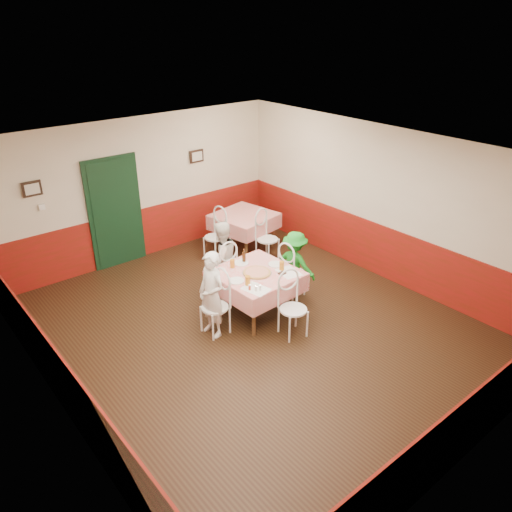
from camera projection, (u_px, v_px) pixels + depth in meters
floor at (254, 328)px, 7.95m from camera, size 7.00×7.00×0.00m
ceiling at (253, 155)px, 6.71m from camera, size 7.00×7.00×0.00m
back_wall at (141, 189)px, 9.75m from camera, size 6.00×0.10×2.80m
front_wall at (478, 366)px, 4.90m from camera, size 6.00×0.10×2.80m
left_wall at (47, 321)px, 5.62m from camera, size 0.10×7.00×2.80m
right_wall at (382, 204)px, 9.04m from camera, size 0.10×7.00×2.80m
wainscot_back at (146, 232)px, 10.14m from camera, size 6.00×0.03×1.00m
wainscot_front at (460, 433)px, 5.31m from camera, size 6.00×0.03×1.00m
wainscot_left at (62, 383)px, 6.03m from camera, size 0.03×7.00×1.00m
wainscot_right at (376, 249)px, 9.43m from camera, size 0.03×7.00×1.00m
door at (115, 214)px, 9.53m from camera, size 0.96×0.06×2.10m
picture_left at (32, 189)px, 8.38m from camera, size 0.32×0.03×0.26m
picture_right at (197, 156)px, 10.26m from camera, size 0.32×0.03×0.26m
thermostat at (42, 207)px, 8.59m from camera, size 0.10×0.03×0.10m
main_table at (256, 293)px, 8.19m from camera, size 1.27×1.27×0.77m
second_table at (244, 231)px, 10.47m from camera, size 1.30×1.30×0.77m
chair_left at (215, 307)px, 7.65m from camera, size 0.42×0.42×0.90m
chair_right at (292, 272)px, 8.67m from camera, size 0.46×0.46×0.90m
chair_far at (224, 271)px, 8.73m from camera, size 0.44×0.44×0.90m
chair_near at (293, 310)px, 7.59m from camera, size 0.49×0.49×0.90m
chair_second_a at (215, 237)px, 10.01m from camera, size 0.49×0.49×0.90m
chair_second_b at (268, 239)px, 9.92m from camera, size 0.49×0.49×0.90m
pizza at (257, 272)px, 7.99m from camera, size 0.47×0.47×0.03m
plate_left at (236, 281)px, 7.76m from camera, size 0.26×0.26×0.01m
plate_right at (276, 264)px, 8.26m from camera, size 0.26×0.26×0.01m
plate_far at (241, 263)px, 8.30m from camera, size 0.26×0.26×0.01m
glass_a at (248, 281)px, 7.62m from camera, size 0.09×0.09×0.15m
glass_b at (282, 266)px, 8.07m from camera, size 0.08×0.08×0.15m
glass_c at (232, 264)px, 8.14m from camera, size 0.08×0.08×0.14m
beer_bottle at (244, 256)px, 8.30m from camera, size 0.06×0.06×0.22m
shaker_a at (256, 289)px, 7.46m from camera, size 0.04×0.04×0.09m
shaker_b at (260, 288)px, 7.48m from camera, size 0.04×0.04×0.09m
shaker_c at (250, 287)px, 7.49m from camera, size 0.04×0.04×0.09m
menu_left at (256, 289)px, 7.54m from camera, size 0.37×0.45×0.00m
menu_right at (289, 272)px, 8.02m from camera, size 0.36×0.44×0.00m
wallet at (282, 273)px, 7.97m from camera, size 0.11×0.09×0.02m
diner_left at (212, 295)px, 7.51m from camera, size 0.37×0.53×1.39m
diner_far at (221, 259)px, 8.66m from camera, size 0.69×0.55×1.34m
diner_right at (295, 264)px, 8.64m from camera, size 0.65×0.87×1.19m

